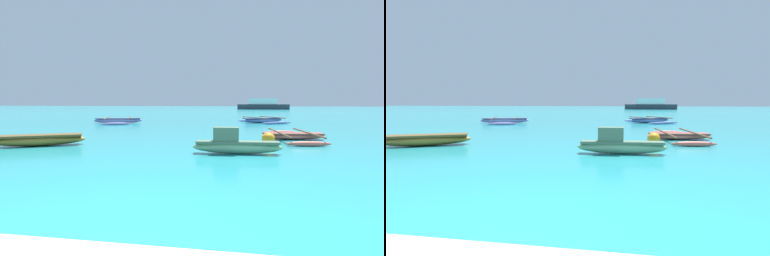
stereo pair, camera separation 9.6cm
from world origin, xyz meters
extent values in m
ellipsoid|color=#80AB7B|center=(1.21, 7.88, 0.21)|extent=(2.99, 0.64, 0.42)
cube|color=#536A50|center=(1.21, 7.88, 0.38)|extent=(2.76, 0.60, 0.08)
cube|color=#536A50|center=(0.84, 7.86, 0.65)|extent=(0.85, 0.45, 0.46)
ellipsoid|color=#6674B8|center=(3.17, 23.34, 0.21)|extent=(3.67, 2.66, 0.42)
cube|color=#444C72|center=(3.17, 23.34, 0.38)|extent=(3.39, 2.47, 0.08)
cylinder|color=brown|center=(3.90, 23.78, 0.44)|extent=(1.90, 3.05, 0.07)
cylinder|color=brown|center=(2.44, 22.89, 0.44)|extent=(1.90, 3.05, 0.07)
ellipsoid|color=#6674B8|center=(2.25, 24.84, 0.10)|extent=(2.51, 1.64, 0.20)
ellipsoid|color=#6674B8|center=(4.09, 21.83, 0.10)|extent=(2.51, 1.64, 0.20)
ellipsoid|color=#9A81C1|center=(-8.52, 20.90, 0.21)|extent=(3.84, 1.68, 0.42)
cube|color=slate|center=(-8.52, 20.90, 0.38)|extent=(3.54, 1.56, 0.08)
cylinder|color=brown|center=(-7.69, 21.17, 0.44)|extent=(1.34, 3.89, 0.07)
cylinder|color=brown|center=(-9.35, 20.62, 0.44)|extent=(1.34, 3.89, 0.07)
ellipsoid|color=#9A81C1|center=(-9.15, 22.83, 0.10)|extent=(2.26, 0.91, 0.20)
ellipsoid|color=#9A81C1|center=(-7.88, 18.96, 0.10)|extent=(2.26, 0.91, 0.20)
ellipsoid|color=#D86051|center=(3.70, 12.15, 0.15)|extent=(2.94, 1.07, 0.30)
cube|color=brown|center=(3.70, 12.15, 0.26)|extent=(2.71, 1.01, 0.08)
cylinder|color=brown|center=(4.34, 12.22, 0.32)|extent=(0.54, 4.36, 0.07)
cylinder|color=brown|center=(3.05, 12.08, 0.32)|extent=(0.54, 4.36, 0.07)
ellipsoid|color=#D86051|center=(3.46, 14.33, 0.10)|extent=(1.75, 0.39, 0.20)
ellipsoid|color=#D86051|center=(3.93, 9.98, 0.10)|extent=(1.75, 0.39, 0.20)
ellipsoid|color=olive|center=(-6.53, 8.44, 0.22)|extent=(3.50, 2.30, 0.44)
cube|color=brown|center=(-6.53, 8.44, 0.40)|extent=(3.23, 2.15, 0.08)
sphere|color=orange|center=(2.43, 10.18, 0.25)|extent=(0.50, 0.50, 0.50)
cube|color=#2D333D|center=(6.39, 69.76, 0.59)|extent=(11.74, 2.58, 1.17)
cube|color=white|center=(6.39, 69.76, 1.88)|extent=(6.46, 2.19, 1.41)
camera|label=1|loc=(1.32, -2.09, 1.72)|focal=28.00mm
camera|label=2|loc=(1.42, -2.08, 1.72)|focal=28.00mm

